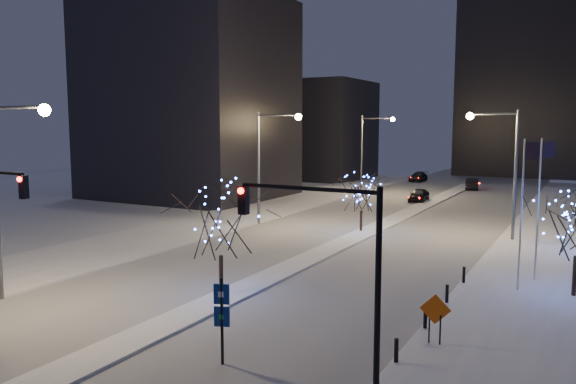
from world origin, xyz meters
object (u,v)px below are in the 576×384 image
Objects in this scene: car_far at (418,177)px; holiday_tree_median_near at (220,222)px; street_lamp_w_far at (370,144)px; construction_sign at (435,314)px; street_lamp_w_mid at (269,152)px; traffic_signal_east at (333,253)px; car_mid at (472,184)px; car_near at (419,195)px; street_lamp_w_near at (7,174)px; street_lamp_east at (503,157)px; wayfinding_sign at (222,312)px; holiday_tree_median_far at (361,193)px.

car_far is 64.28m from holiday_tree_median_near.
street_lamp_w_far is 49.98m from construction_sign.
traffic_signal_east is at bearing -55.49° from street_lamp_w_mid.
street_lamp_w_far is at bearing 90.00° from street_lamp_w_mid.
car_far is at bearing 96.79° from holiday_tree_median_near.
street_lamp_w_mid is at bearing 124.51° from traffic_signal_east.
street_lamp_w_far reaches higher than car_far.
street_lamp_w_mid reaches higher than holiday_tree_median_near.
car_mid is 58.68m from construction_sign.
car_near is 0.96× the size of car_mid.
street_lamp_w_near reaches higher than holiday_tree_median_near.
street_lamp_w_near reaches higher than traffic_signal_east.
car_near is 0.73× the size of holiday_tree_median_near.
holiday_tree_median_near reaches higher than car_far.
car_near is 43.95m from construction_sign.
street_lamp_w_near is at bearing 176.79° from traffic_signal_east.
street_lamp_east is at bearing 55.81° from street_lamp_w_near.
holiday_tree_median_near is at bearing 35.08° from street_lamp_w_near.
wayfinding_sign is at bearing -4.26° from street_lamp_w_near.
street_lamp_w_near is at bearing -90.00° from street_lamp_w_mid.
street_lamp_w_mid is 1.00× the size of street_lamp_east.
street_lamp_w_mid reaches higher than traffic_signal_east.
car_far is at bearing 103.55° from traffic_signal_east.
car_near is 21.03m from holiday_tree_median_far.
street_lamp_w_far is at bearing 40.42° from car_mid.
street_lamp_east reaches higher than car_near.
street_lamp_w_mid is at bearing -175.05° from holiday_tree_median_far.
wayfinding_sign reaches higher than car_mid.
holiday_tree_median_far is 24.26m from construction_sign.
car_mid is 0.76× the size of holiday_tree_median_near.
car_near is at bearing 80.93° from street_lamp_w_near.
street_lamp_east is at bearing -60.89° from car_near.
street_lamp_w_mid is 19.26m from street_lamp_east.
car_mid is 36.77m from holiday_tree_median_far.
street_lamp_east is at bearing 64.39° from holiday_tree_median_near.
street_lamp_east is at bearing 58.97° from wayfinding_sign.
street_lamp_w_far reaches higher than car_near.
holiday_tree_median_near is (8.44, -19.07, -2.59)m from street_lamp_w_mid.
street_lamp_w_near reaches higher than construction_sign.
car_mid is (3.00, 15.78, 0.01)m from car_near.
car_near is at bearing 69.85° from car_mid.
holiday_tree_median_far reaches higher than car_mid.
holiday_tree_median_near is (8.44, 5.93, -2.59)m from street_lamp_w_near.
holiday_tree_median_near is (-10.58, -22.07, -2.55)m from street_lamp_east.
street_lamp_east reaches higher than holiday_tree_median_far.
holiday_tree_median_far is at bearing 77.49° from car_mid.
street_lamp_w_near is 2.02× the size of car_far.
car_mid is 1.41× the size of wayfinding_sign.
car_near reaches higher than car_far.
street_lamp_w_far is 44.95m from holiday_tree_median_near.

